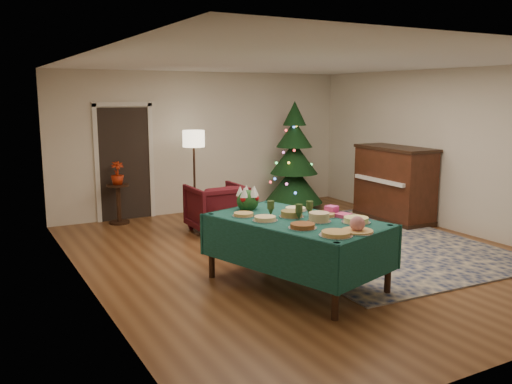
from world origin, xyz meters
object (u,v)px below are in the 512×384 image
side_table (119,205)px  floor_lamp (194,144)px  potted_plant (117,178)px  piano (394,185)px  buffet_table (296,233)px  armchair (216,205)px  christmas_tree (294,160)px  gift_box (332,210)px

side_table → floor_lamp: bearing=-14.7°
side_table → potted_plant: bearing=0.0°
potted_plant → piano: bearing=-25.8°
buffet_table → side_table: (-1.02, 4.21, -0.31)m
piano → potted_plant: bearing=154.2°
armchair → christmas_tree: size_ratio=0.41×
armchair → side_table: 1.87m
floor_lamp → christmas_tree: bearing=1.2°
armchair → gift_box: bearing=95.1°
potted_plant → armchair: bearing=-46.4°
potted_plant → piano: 4.96m
side_table → christmas_tree: 3.57m
potted_plant → piano: piano is taller
buffet_table → armchair: 2.88m
side_table → potted_plant: potted_plant is taller
buffet_table → piano: piano is taller
buffet_table → gift_box: (0.51, 0.00, 0.22)m
floor_lamp → gift_box: bearing=-86.9°
gift_box → floor_lamp: floor_lamp is taller
gift_box → floor_lamp: (-0.21, 3.86, 0.52)m
floor_lamp → piano: floor_lamp is taller
side_table → piano: piano is taller
floor_lamp → potted_plant: 1.48m
gift_box → christmas_tree: size_ratio=0.06×
gift_box → potted_plant: size_ratio=0.32×
buffet_table → armchair: (0.27, 2.86, -0.21)m
floor_lamp → potted_plant: bearing=165.3°
gift_box → buffet_table: bearing=-179.8°
gift_box → floor_lamp: size_ratio=0.08×
buffet_table → gift_box: gift_box is taller
side_table → buffet_table: bearing=-76.4°
armchair → side_table: (-1.29, 1.35, -0.10)m
armchair → floor_lamp: 1.38m
floor_lamp → side_table: 1.72m
side_table → potted_plant: 0.48m
buffet_table → side_table: buffet_table is taller
armchair → piano: piano is taller
buffet_table → floor_lamp: bearing=85.6°
armchair → potted_plant: potted_plant is taller
buffet_table → floor_lamp: size_ratio=1.44×
christmas_tree → gift_box: bearing=-116.8°
side_table → piano: 4.97m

